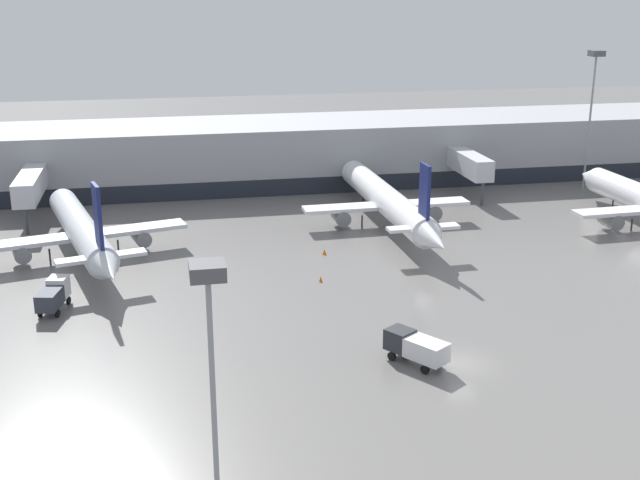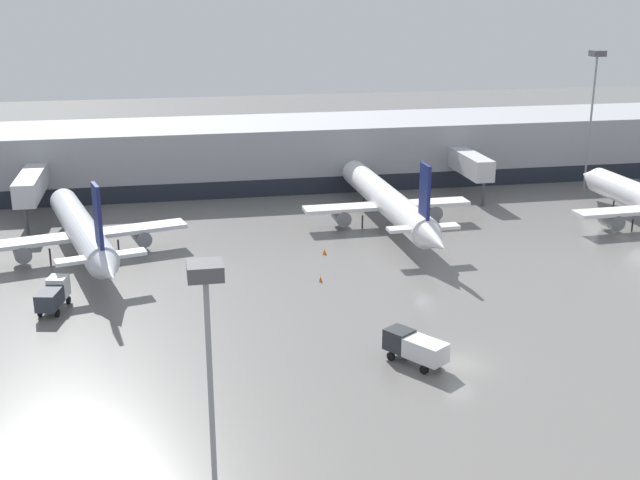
{
  "view_description": "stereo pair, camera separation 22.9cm",
  "coord_description": "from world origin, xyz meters",
  "px_view_note": "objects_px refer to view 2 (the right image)",
  "views": [
    {
      "loc": [
        -21.7,
        -53.04,
        28.01
      ],
      "look_at": [
        -6.35,
        23.83,
        3.0
      ],
      "focal_mm": 45.0,
      "sensor_mm": 36.0,
      "label": 1
    },
    {
      "loc": [
        -21.47,
        -53.09,
        28.01
      ],
      "look_at": [
        -6.35,
        23.83,
        3.0
      ],
      "focal_mm": 45.0,
      "sensor_mm": 36.0,
      "label": 2
    }
  ],
  "objects_px": {
    "parked_jet_2": "(387,201)",
    "traffic_cone_0": "(324,252)",
    "service_truck_2": "(415,346)",
    "traffic_cone_3": "(321,279)",
    "service_truck_1": "(53,294)",
    "apron_light_mast_3": "(595,81)",
    "parked_jet_3": "(82,231)",
    "apron_light_mast_0": "(207,316)"
  },
  "relations": [
    {
      "from": "parked_jet_2",
      "to": "service_truck_1",
      "type": "distance_m",
      "value": 41.89
    },
    {
      "from": "parked_jet_2",
      "to": "service_truck_1",
      "type": "xyz_separation_m",
      "value": [
        -36.69,
        -20.16,
        -1.55
      ]
    },
    {
      "from": "parked_jet_2",
      "to": "traffic_cone_3",
      "type": "xyz_separation_m",
      "value": [
        -11.73,
        -17.74,
        -2.77
      ]
    },
    {
      "from": "parked_jet_2",
      "to": "apron_light_mast_0",
      "type": "height_order",
      "value": "apron_light_mast_0"
    },
    {
      "from": "service_truck_2",
      "to": "traffic_cone_3",
      "type": "height_order",
      "value": "service_truck_2"
    },
    {
      "from": "traffic_cone_0",
      "to": "apron_light_mast_3",
      "type": "relative_size",
      "value": 0.03
    },
    {
      "from": "apron_light_mast_3",
      "to": "traffic_cone_0",
      "type": "bearing_deg",
      "value": -152.68
    },
    {
      "from": "parked_jet_2",
      "to": "traffic_cone_0",
      "type": "distance_m",
      "value": 13.87
    },
    {
      "from": "parked_jet_3",
      "to": "traffic_cone_3",
      "type": "height_order",
      "value": "parked_jet_3"
    },
    {
      "from": "parked_jet_2",
      "to": "traffic_cone_0",
      "type": "height_order",
      "value": "parked_jet_2"
    },
    {
      "from": "apron_light_mast_3",
      "to": "parked_jet_3",
      "type": "bearing_deg",
      "value": -164.9
    },
    {
      "from": "traffic_cone_0",
      "to": "traffic_cone_3",
      "type": "bearing_deg",
      "value": -104.04
    },
    {
      "from": "service_truck_1",
      "to": "apron_light_mast_0",
      "type": "distance_m",
      "value": 36.33
    },
    {
      "from": "parked_jet_3",
      "to": "traffic_cone_0",
      "type": "relative_size",
      "value": 56.26
    },
    {
      "from": "parked_jet_3",
      "to": "apron_light_mast_0",
      "type": "xyz_separation_m",
      "value": [
        10.73,
        -46.85,
        8.93
      ]
    },
    {
      "from": "parked_jet_3",
      "to": "service_truck_1",
      "type": "xyz_separation_m",
      "value": [
        -1.47,
        -14.28,
        -1.59
      ]
    },
    {
      "from": "traffic_cone_3",
      "to": "apron_light_mast_0",
      "type": "relative_size",
      "value": 0.04
    },
    {
      "from": "apron_light_mast_0",
      "to": "service_truck_2",
      "type": "bearing_deg",
      "value": 44.15
    },
    {
      "from": "parked_jet_2",
      "to": "apron_light_mast_3",
      "type": "xyz_separation_m",
      "value": [
        33.08,
        12.55,
        12.15
      ]
    },
    {
      "from": "apron_light_mast_0",
      "to": "apron_light_mast_3",
      "type": "xyz_separation_m",
      "value": [
        57.57,
        65.28,
        3.18
      ]
    },
    {
      "from": "parked_jet_2",
      "to": "apron_light_mast_0",
      "type": "xyz_separation_m",
      "value": [
        -24.49,
        -52.73,
        8.97
      ]
    },
    {
      "from": "parked_jet_2",
      "to": "apron_light_mast_3",
      "type": "height_order",
      "value": "apron_light_mast_3"
    },
    {
      "from": "parked_jet_3",
      "to": "apron_light_mast_3",
      "type": "bearing_deg",
      "value": -88.98
    },
    {
      "from": "parked_jet_2",
      "to": "parked_jet_3",
      "type": "distance_m",
      "value": 35.7
    },
    {
      "from": "service_truck_1",
      "to": "traffic_cone_3",
      "type": "height_order",
      "value": "service_truck_1"
    },
    {
      "from": "service_truck_2",
      "to": "traffic_cone_3",
      "type": "distance_m",
      "value": 19.43
    },
    {
      "from": "service_truck_1",
      "to": "parked_jet_2",
      "type": "bearing_deg",
      "value": -48.93
    },
    {
      "from": "parked_jet_2",
      "to": "parked_jet_3",
      "type": "xyz_separation_m",
      "value": [
        -35.22,
        -5.88,
        0.04
      ]
    },
    {
      "from": "service_truck_2",
      "to": "apron_light_mast_3",
      "type": "distance_m",
      "value": 65.69
    },
    {
      "from": "parked_jet_2",
      "to": "apron_light_mast_3",
      "type": "distance_m",
      "value": 37.4
    },
    {
      "from": "parked_jet_3",
      "to": "apron_light_mast_0",
      "type": "bearing_deg",
      "value": 178.81
    },
    {
      "from": "service_truck_1",
      "to": "apron_light_mast_3",
      "type": "relative_size",
      "value": 0.26
    },
    {
      "from": "apron_light_mast_0",
      "to": "apron_light_mast_3",
      "type": "height_order",
      "value": "apron_light_mast_3"
    },
    {
      "from": "parked_jet_3",
      "to": "apron_light_mast_3",
      "type": "height_order",
      "value": "apron_light_mast_3"
    },
    {
      "from": "parked_jet_3",
      "to": "service_truck_1",
      "type": "bearing_deg",
      "value": 160.03
    },
    {
      "from": "parked_jet_2",
      "to": "traffic_cone_3",
      "type": "relative_size",
      "value": 67.53
    },
    {
      "from": "service_truck_1",
      "to": "service_truck_2",
      "type": "bearing_deg",
      "value": -107.87
    },
    {
      "from": "apron_light_mast_3",
      "to": "service_truck_2",
      "type": "bearing_deg",
      "value": -129.83
    },
    {
      "from": "service_truck_2",
      "to": "apron_light_mast_3",
      "type": "xyz_separation_m",
      "value": [
        41.14,
        49.33,
        13.75
      ]
    },
    {
      "from": "service_truck_1",
      "to": "traffic_cone_3",
      "type": "relative_size",
      "value": 8.99
    },
    {
      "from": "parked_jet_3",
      "to": "traffic_cone_0",
      "type": "distance_m",
      "value": 25.95
    },
    {
      "from": "traffic_cone_0",
      "to": "traffic_cone_3",
      "type": "relative_size",
      "value": 1.02
    }
  ]
}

